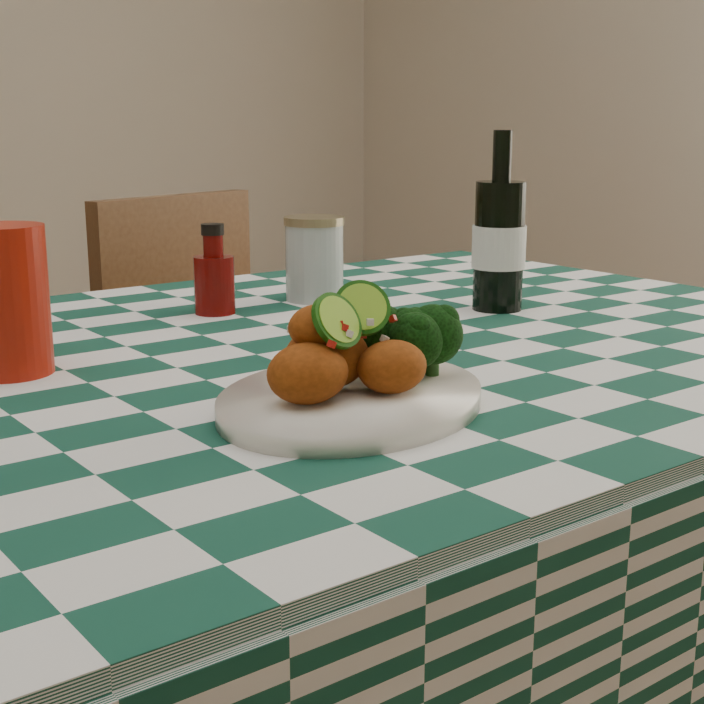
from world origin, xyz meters
TOP-DOWN VIEW (x-y plane):
  - dining_table at (0.00, 0.00)m, footprint 1.66×1.06m
  - plate at (-0.04, -0.24)m, footprint 0.36×0.33m
  - fried_chicken_pile at (-0.05, -0.24)m, footprint 0.14×0.11m
  - broccoli_side at (0.03, -0.23)m, footprint 0.09×0.09m
  - red_tumbler at (-0.26, 0.09)m, footprint 0.11×0.11m
  - ketchup_bottle at (0.08, 0.24)m, footprint 0.07×0.07m
  - mason_jar at (0.26, 0.24)m, footprint 0.11×0.11m
  - beer_bottle at (0.42, 0.03)m, footprint 0.08×0.08m
  - wooden_chair_right at (0.41, 0.73)m, footprint 0.50×0.52m

SIDE VIEW (x-z plane):
  - dining_table at x=0.00m, z-range 0.00..0.79m
  - wooden_chair_right at x=0.41m, z-range 0.00..0.90m
  - plate at x=-0.04m, z-range 0.79..0.80m
  - broccoli_side at x=0.03m, z-range 0.80..0.87m
  - mason_jar at x=0.26m, z-range 0.79..0.91m
  - ketchup_bottle at x=0.08m, z-range 0.79..0.91m
  - fried_chicken_pile at x=-0.05m, z-range 0.80..0.90m
  - red_tumbler at x=-0.26m, z-range 0.79..0.95m
  - beer_bottle at x=0.42m, z-range 0.79..1.04m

